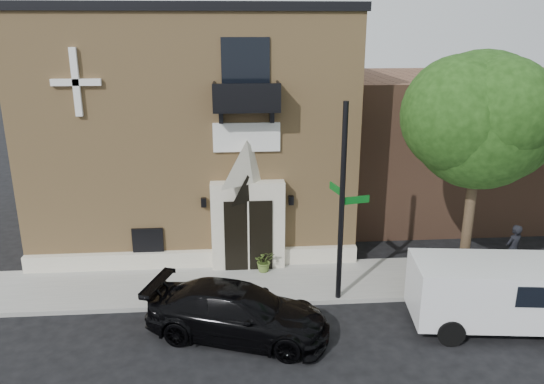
# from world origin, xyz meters

# --- Properties ---
(ground) EXTENTS (120.00, 120.00, 0.00)m
(ground) POSITION_xyz_m (0.00, 0.00, 0.00)
(ground) COLOR black
(ground) RESTS_ON ground
(sidewalk) EXTENTS (42.00, 3.00, 0.15)m
(sidewalk) POSITION_xyz_m (1.00, 1.50, 0.07)
(sidewalk) COLOR gray
(sidewalk) RESTS_ON ground
(church) EXTENTS (12.20, 11.01, 9.30)m
(church) POSITION_xyz_m (-2.99, 7.95, 4.63)
(church) COLOR tan
(church) RESTS_ON ground
(neighbour_building) EXTENTS (18.00, 8.00, 6.40)m
(neighbour_building) POSITION_xyz_m (12.00, 9.00, 3.20)
(neighbour_building) COLOR brown
(neighbour_building) RESTS_ON ground
(street_tree_left) EXTENTS (4.97, 4.38, 7.77)m
(street_tree_left) POSITION_xyz_m (6.03, 0.35, 5.87)
(street_tree_left) COLOR #38281C
(street_tree_left) RESTS_ON sidewalk
(black_sedan) EXTENTS (5.65, 3.67, 1.52)m
(black_sedan) POSITION_xyz_m (-1.45, -1.55, 0.76)
(black_sedan) COLOR black
(black_sedan) RESTS_ON ground
(cargo_van) EXTENTS (5.29, 2.63, 2.07)m
(cargo_van) POSITION_xyz_m (6.37, -1.73, 1.16)
(cargo_van) COLOR white
(cargo_van) RESTS_ON ground
(street_sign) EXTENTS (1.13, 0.99, 6.33)m
(street_sign) POSITION_xyz_m (1.82, 0.22, 3.34)
(street_sign) COLOR black
(street_sign) RESTS_ON sidewalk
(fire_hydrant) EXTENTS (0.47, 0.38, 0.83)m
(fire_hydrant) POSITION_xyz_m (4.81, 0.43, 0.56)
(fire_hydrant) COLOR #B20A0B
(fire_hydrant) RESTS_ON sidewalk
(dumpster) EXTENTS (1.82, 1.11, 1.15)m
(dumpster) POSITION_xyz_m (6.85, 0.46, 0.73)
(dumpster) COLOR #103D1C
(dumpster) RESTS_ON sidewalk
(planter) EXTENTS (0.83, 0.75, 0.81)m
(planter) POSITION_xyz_m (-0.46, 2.29, 0.55)
(planter) COLOR #5A752F
(planter) RESTS_ON sidewalk
(pedestrian_near) EXTENTS (0.80, 0.68, 1.88)m
(pedestrian_near) POSITION_xyz_m (8.15, 1.31, 1.09)
(pedestrian_near) COLOR black
(pedestrian_near) RESTS_ON sidewalk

